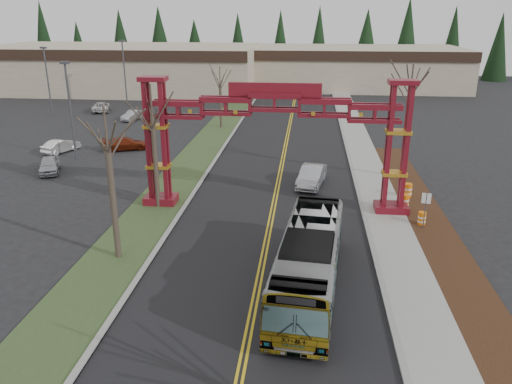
# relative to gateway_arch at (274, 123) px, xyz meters

# --- Properties ---
(road) EXTENTS (12.00, 110.00, 0.02)m
(road) POSITION_rel_gateway_arch_xyz_m (-0.00, 7.00, -5.97)
(road) COLOR black
(road) RESTS_ON ground
(lane_line_left) EXTENTS (0.12, 100.00, 0.01)m
(lane_line_left) POSITION_rel_gateway_arch_xyz_m (-0.12, 7.00, -5.96)
(lane_line_left) COLOR gold
(lane_line_left) RESTS_ON road
(lane_line_right) EXTENTS (0.12, 100.00, 0.01)m
(lane_line_right) POSITION_rel_gateway_arch_xyz_m (0.12, 7.00, -5.96)
(lane_line_right) COLOR gold
(lane_line_right) RESTS_ON road
(curb_right) EXTENTS (0.30, 110.00, 0.15)m
(curb_right) POSITION_rel_gateway_arch_xyz_m (6.15, 7.00, -5.91)
(curb_right) COLOR gray
(curb_right) RESTS_ON ground
(sidewalk_right) EXTENTS (2.60, 110.00, 0.14)m
(sidewalk_right) POSITION_rel_gateway_arch_xyz_m (7.60, 7.00, -5.91)
(sidewalk_right) COLOR gray
(sidewalk_right) RESTS_ON ground
(landscape_strip) EXTENTS (2.60, 50.00, 0.12)m
(landscape_strip) POSITION_rel_gateway_arch_xyz_m (10.20, -8.00, -5.92)
(landscape_strip) COLOR black
(landscape_strip) RESTS_ON ground
(grass_median) EXTENTS (4.00, 110.00, 0.08)m
(grass_median) POSITION_rel_gateway_arch_xyz_m (-8.00, 7.00, -5.94)
(grass_median) COLOR #334522
(grass_median) RESTS_ON ground
(curb_left) EXTENTS (0.30, 110.00, 0.15)m
(curb_left) POSITION_rel_gateway_arch_xyz_m (-6.15, 7.00, -5.91)
(curb_left) COLOR gray
(curb_left) RESTS_ON ground
(gateway_arch) EXTENTS (18.20, 1.60, 8.90)m
(gateway_arch) POSITION_rel_gateway_arch_xyz_m (0.00, 0.00, 0.00)
(gateway_arch) COLOR #5A0B15
(gateway_arch) RESTS_ON ground
(retail_building_west) EXTENTS (46.00, 22.30, 7.50)m
(retail_building_west) POSITION_rel_gateway_arch_xyz_m (-30.00, 53.96, -2.22)
(retail_building_west) COLOR tan
(retail_building_west) RESTS_ON ground
(retail_building_east) EXTENTS (38.00, 20.30, 7.00)m
(retail_building_east) POSITION_rel_gateway_arch_xyz_m (10.00, 61.95, -2.47)
(retail_building_east) COLOR tan
(retail_building_east) RESTS_ON ground
(conifer_treeline) EXTENTS (116.10, 5.60, 13.00)m
(conifer_treeline) POSITION_rel_gateway_arch_xyz_m (0.25, 74.00, 0.50)
(conifer_treeline) COLOR black
(conifer_treeline) RESTS_ON ground
(transit_bus) EXTENTS (3.72, 11.50, 3.15)m
(transit_bus) POSITION_rel_gateway_arch_xyz_m (2.48, -10.69, -4.41)
(transit_bus) COLOR #B4B6BC
(transit_bus) RESTS_ON ground
(silver_sedan) EXTENTS (2.49, 4.95, 1.56)m
(silver_sedan) POSITION_rel_gateway_arch_xyz_m (2.62, 5.08, -5.20)
(silver_sedan) COLOR #A5A8AD
(silver_sedan) RESTS_ON ground
(parked_car_near_a) EXTENTS (2.99, 4.19, 1.33)m
(parked_car_near_a) POSITION_rel_gateway_arch_xyz_m (-19.54, 6.24, -5.32)
(parked_car_near_a) COLOR #B3B3BB
(parked_car_near_a) RESTS_ON ground
(parked_car_near_b) EXTENTS (2.66, 4.09, 1.27)m
(parked_car_near_b) POSITION_rel_gateway_arch_xyz_m (-21.59, 12.52, -5.35)
(parked_car_near_b) COLOR white
(parked_car_near_b) RESTS_ON ground
(parked_car_mid_a) EXTENTS (4.72, 3.33, 1.27)m
(parked_car_mid_a) POSITION_rel_gateway_arch_xyz_m (-15.65, 14.08, -5.35)
(parked_car_mid_a) COLOR maroon
(parked_car_mid_a) RESTS_ON ground
(parked_car_far_a) EXTENTS (2.21, 3.95, 1.23)m
(parked_car_far_a) POSITION_rel_gateway_arch_xyz_m (-19.84, 28.28, -5.37)
(parked_car_far_a) COLOR #A3A6AB
(parked_car_far_a) RESTS_ON ground
(parked_car_far_b) EXTENTS (3.48, 5.11, 1.30)m
(parked_car_far_b) POSITION_rel_gateway_arch_xyz_m (-26.16, 33.46, -5.33)
(parked_car_far_b) COLOR silver
(parked_car_far_b) RESTS_ON ground
(bare_tree_median_near) EXTENTS (3.35, 3.35, 8.44)m
(bare_tree_median_near) POSITION_rel_gateway_arch_xyz_m (-8.00, -8.35, 0.20)
(bare_tree_median_near) COLOR #382D26
(bare_tree_median_near) RESTS_ON ground
(bare_tree_median_mid) EXTENTS (3.20, 3.20, 8.50)m
(bare_tree_median_mid) POSITION_rel_gateway_arch_xyz_m (-8.00, -0.68, 0.36)
(bare_tree_median_mid) COLOR #382D26
(bare_tree_median_mid) RESTS_ON ground
(bare_tree_median_far) EXTENTS (2.97, 2.97, 7.06)m
(bare_tree_median_far) POSITION_rel_gateway_arch_xyz_m (-8.00, 25.04, -0.92)
(bare_tree_median_far) COLOR #382D26
(bare_tree_median_far) RESTS_ON ground
(bare_tree_right_far) EXTENTS (3.51, 3.51, 9.15)m
(bare_tree_right_far) POSITION_rel_gateway_arch_xyz_m (10.00, 7.61, 0.79)
(bare_tree_right_far) COLOR #382D26
(bare_tree_right_far) RESTS_ON ground
(light_pole_near) EXTENTS (0.76, 0.38, 8.82)m
(light_pole_near) POSITION_rel_gateway_arch_xyz_m (-19.20, 10.61, -0.88)
(light_pole_near) COLOR #3F3F44
(light_pole_near) RESTS_ON ground
(light_pole_mid) EXTENTS (0.76, 0.38, 8.79)m
(light_pole_mid) POSITION_rel_gateway_arch_xyz_m (-31.25, 29.65, -0.90)
(light_pole_mid) COLOR #3F3F44
(light_pole_mid) RESTS_ON ground
(light_pole_far) EXTENTS (0.80, 0.40, 9.25)m
(light_pole_far) POSITION_rel_gateway_arch_xyz_m (-24.03, 37.86, -0.63)
(light_pole_far) COLOR #3F3F44
(light_pole_far) RESTS_ON ground
(street_sign) EXTENTS (0.55, 0.15, 2.42)m
(street_sign) POSITION_rel_gateway_arch_xyz_m (9.59, -2.70, -4.25)
(street_sign) COLOR #3F3F44
(street_sign) RESTS_ON ground
(barrel_south) EXTENTS (0.51, 0.51, 0.94)m
(barrel_south) POSITION_rel_gateway_arch_xyz_m (9.60, -2.10, -5.51)
(barrel_south) COLOR orange
(barrel_south) RESTS_ON ground
(barrel_mid) EXTENTS (0.58, 0.58, 1.07)m
(barrel_mid) POSITION_rel_gateway_arch_xyz_m (9.01, 0.69, -5.45)
(barrel_mid) COLOR orange
(barrel_mid) RESTS_ON ground
(barrel_north) EXTENTS (0.60, 0.60, 1.11)m
(barrel_north) POSITION_rel_gateway_arch_xyz_m (9.62, 2.99, -5.43)
(barrel_north) COLOR orange
(barrel_north) RESTS_ON ground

